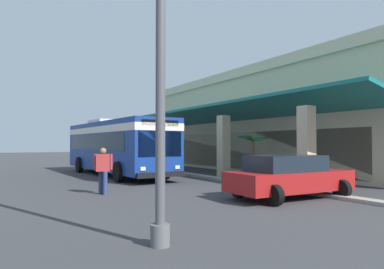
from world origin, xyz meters
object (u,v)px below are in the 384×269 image
at_px(potted_palm, 253,169).
at_px(pedestrian, 103,168).
at_px(transit_bus, 116,144).
at_px(lot_light_pole, 161,36).
at_px(parked_sedan_red, 288,176).

bearing_deg(potted_palm, pedestrian, -83.42).
bearing_deg(transit_bus, pedestrian, -22.06).
xyz_separation_m(potted_palm, lot_light_pole, (7.79, -9.05, 3.29)).
bearing_deg(pedestrian, potted_palm, 96.58).
height_order(potted_palm, lot_light_pole, lot_light_pole).
bearing_deg(parked_sedan_red, potted_palm, 150.56).
relative_size(transit_bus, parked_sedan_red, 2.52).
height_order(parked_sedan_red, potted_palm, potted_palm).
xyz_separation_m(transit_bus, pedestrian, (7.27, -2.95, -0.89)).
xyz_separation_m(transit_bus, potted_palm, (6.34, 5.10, -1.28)).
bearing_deg(transit_bus, parked_sedan_red, 10.95).
xyz_separation_m(pedestrian, lot_light_pole, (6.86, -1.01, 2.90)).
height_order(pedestrian, lot_light_pole, lot_light_pole).
xyz_separation_m(pedestrian, potted_palm, (-0.93, 8.04, -0.39)).
bearing_deg(lot_light_pole, parked_sedan_red, 113.53).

